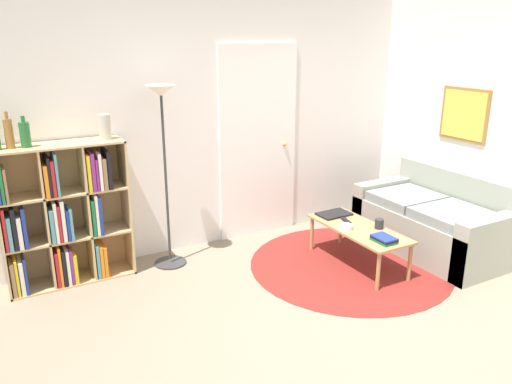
# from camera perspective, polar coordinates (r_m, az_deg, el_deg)

# --- Properties ---
(ground_plane) EXTENTS (14.00, 14.00, 0.00)m
(ground_plane) POSITION_cam_1_polar(r_m,az_deg,el_deg) (3.76, 11.93, -17.39)
(ground_plane) COLOR gray
(wall_back) EXTENTS (7.45, 0.11, 2.60)m
(wall_back) POSITION_cam_1_polar(r_m,az_deg,el_deg) (5.14, -4.15, 8.07)
(wall_back) COLOR silver
(wall_back) RESTS_ON ground_plane
(wall_right) EXTENTS (0.08, 5.30, 2.60)m
(wall_right) POSITION_cam_1_polar(r_m,az_deg,el_deg) (5.60, 22.80, 7.67)
(wall_right) COLOR silver
(wall_right) RESTS_ON ground_plane
(rug) EXTENTS (1.92, 1.92, 0.01)m
(rug) POSITION_cam_1_polar(r_m,az_deg,el_deg) (4.96, 10.64, -8.14)
(rug) COLOR maroon
(rug) RESTS_ON ground_plane
(bookshelf) EXTENTS (1.07, 0.34, 1.26)m
(bookshelf) POSITION_cam_1_polar(r_m,az_deg,el_deg) (4.67, -21.28, -2.74)
(bookshelf) COLOR tan
(bookshelf) RESTS_ON ground_plane
(floor_lamp) EXTENTS (0.31, 0.31, 1.71)m
(floor_lamp) POSITION_cam_1_polar(r_m,az_deg,el_deg) (4.57, -10.59, 7.25)
(floor_lamp) COLOR #333333
(floor_lamp) RESTS_ON ground_plane
(couch) EXTENTS (0.84, 1.52, 0.79)m
(couch) POSITION_cam_1_polar(r_m,az_deg,el_deg) (5.46, 19.90, -3.30)
(couch) COLOR gray
(couch) RESTS_ON ground_plane
(coffee_table) EXTENTS (0.45, 1.07, 0.38)m
(coffee_table) POSITION_cam_1_polar(r_m,az_deg,el_deg) (4.86, 11.64, -4.41)
(coffee_table) COLOR #AD7F51
(coffee_table) RESTS_ON ground_plane
(laptop) EXTENTS (0.34, 0.23, 0.02)m
(laptop) POSITION_cam_1_polar(r_m,az_deg,el_deg) (5.12, 8.91, -2.50)
(laptop) COLOR black
(laptop) RESTS_ON coffee_table
(bowl) EXTENTS (0.14, 0.14, 0.04)m
(bowl) POSITION_cam_1_polar(r_m,az_deg,el_deg) (4.78, 10.21, -3.93)
(bowl) COLOR silver
(bowl) RESTS_ON coffee_table
(book_stack_on_table) EXTENTS (0.15, 0.21, 0.05)m
(book_stack_on_table) POSITION_cam_1_polar(r_m,az_deg,el_deg) (4.55, 14.42, -5.24)
(book_stack_on_table) COLOR #196B38
(book_stack_on_table) RESTS_ON coffee_table
(cup) EXTENTS (0.08, 0.08, 0.09)m
(cup) POSITION_cam_1_polar(r_m,az_deg,el_deg) (4.84, 13.90, -3.55)
(cup) COLOR #28282D
(cup) RESTS_ON coffee_table
(remote) EXTENTS (0.08, 0.16, 0.02)m
(remote) POSITION_cam_1_polar(r_m,az_deg,el_deg) (4.96, 10.26, -3.25)
(remote) COLOR black
(remote) RESTS_ON coffee_table
(bottle_middle) EXTENTS (0.07, 0.07, 0.30)m
(bottle_middle) POSITION_cam_1_polar(r_m,az_deg,el_deg) (4.45, -26.41, 6.04)
(bottle_middle) COLOR olive
(bottle_middle) RESTS_ON bookshelf
(bottle_right) EXTENTS (0.08, 0.08, 0.26)m
(bottle_right) POSITION_cam_1_polar(r_m,az_deg,el_deg) (4.44, -24.90, 6.01)
(bottle_right) COLOR #236633
(bottle_right) RESTS_ON bookshelf
(vase_on_shelf) EXTENTS (0.11, 0.11, 0.22)m
(vase_on_shelf) POSITION_cam_1_polar(r_m,az_deg,el_deg) (4.55, -16.92, 7.13)
(vase_on_shelf) COLOR #B7B2A8
(vase_on_shelf) RESTS_ON bookshelf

